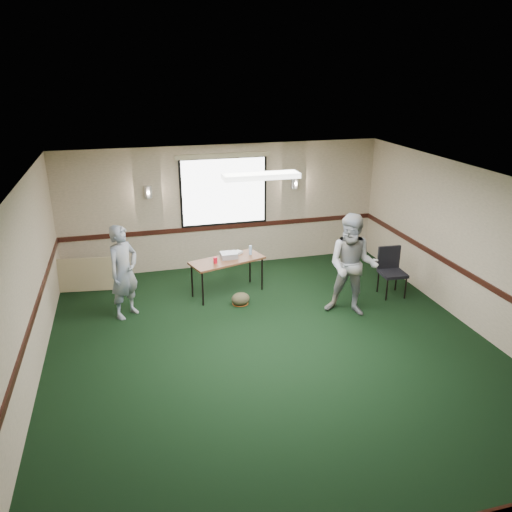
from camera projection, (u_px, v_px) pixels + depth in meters
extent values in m
plane|color=black|center=(278.00, 357.00, 7.76)|extent=(8.00, 8.00, 0.00)
plane|color=tan|center=(224.00, 207.00, 10.88)|extent=(7.00, 0.00, 7.00)
plane|color=tan|center=(442.00, 486.00, 3.66)|extent=(7.00, 0.00, 7.00)
plane|color=tan|center=(20.00, 305.00, 6.43)|extent=(0.00, 8.00, 8.00)
plane|color=tan|center=(484.00, 255.00, 8.12)|extent=(0.00, 8.00, 8.00)
plane|color=white|center=(281.00, 186.00, 6.79)|extent=(8.00, 8.00, 0.00)
cube|color=black|center=(225.00, 227.00, 11.03)|extent=(7.00, 0.03, 0.10)
cube|color=black|center=(27.00, 335.00, 6.59)|extent=(0.03, 8.00, 0.10)
cube|color=black|center=(479.00, 280.00, 8.28)|extent=(0.03, 8.00, 0.10)
cube|color=black|center=(224.00, 191.00, 10.73)|extent=(1.90, 0.01, 1.50)
cube|color=white|center=(224.00, 192.00, 10.73)|extent=(1.80, 0.02, 1.40)
cube|color=tan|center=(223.00, 156.00, 10.45)|extent=(2.05, 0.08, 0.10)
cylinder|color=silver|center=(148.00, 192.00, 10.28)|extent=(0.16, 0.16, 0.25)
cylinder|color=silver|center=(295.00, 183.00, 11.05)|extent=(0.16, 0.16, 0.25)
cube|color=white|center=(261.00, 176.00, 7.71)|extent=(1.20, 0.32, 0.08)
cube|color=brown|center=(227.00, 260.00, 9.68)|extent=(1.54, 0.98, 0.04)
cylinder|color=black|center=(203.00, 289.00, 9.30)|extent=(0.03, 0.03, 0.68)
cylinder|color=black|center=(262.00, 274.00, 9.96)|extent=(0.03, 0.03, 0.68)
cylinder|color=black|center=(192.00, 281.00, 9.66)|extent=(0.03, 0.03, 0.68)
cylinder|color=black|center=(250.00, 267.00, 10.32)|extent=(0.03, 0.03, 0.68)
cube|color=#9B9BA3|center=(229.00, 255.00, 9.74)|extent=(0.32, 0.27, 0.11)
cube|color=silver|center=(237.00, 252.00, 9.97)|extent=(0.23, 0.22, 0.04)
cylinder|color=red|center=(215.00, 260.00, 9.47)|extent=(0.08, 0.08, 0.12)
cylinder|color=#94C4F3|center=(250.00, 250.00, 9.88)|extent=(0.06, 0.06, 0.19)
ellipsoid|color=#4D472C|center=(241.00, 299.00, 9.39)|extent=(0.36, 0.28, 0.25)
torus|color=#E05A1C|center=(240.00, 303.00, 9.49)|extent=(0.38, 0.38, 0.02)
cube|color=tan|center=(84.00, 275.00, 9.95)|extent=(1.31, 0.36, 0.66)
cube|color=black|center=(393.00, 274.00, 9.68)|extent=(0.48, 0.48, 0.06)
cube|color=black|center=(389.00, 257.00, 9.79)|extent=(0.46, 0.07, 0.46)
cylinder|color=black|center=(387.00, 290.00, 9.55)|extent=(0.03, 0.03, 0.43)
cylinder|color=black|center=(405.00, 288.00, 9.62)|extent=(0.03, 0.03, 0.43)
cylinder|color=black|center=(378.00, 282.00, 9.90)|extent=(0.03, 0.03, 0.43)
cylinder|color=black|center=(396.00, 280.00, 9.98)|extent=(0.03, 0.03, 0.43)
imported|color=#3E5689|center=(124.00, 272.00, 8.75)|extent=(0.73, 0.72, 1.70)
imported|color=#788FBC|center=(352.00, 266.00, 8.80)|extent=(1.15, 1.08, 1.87)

